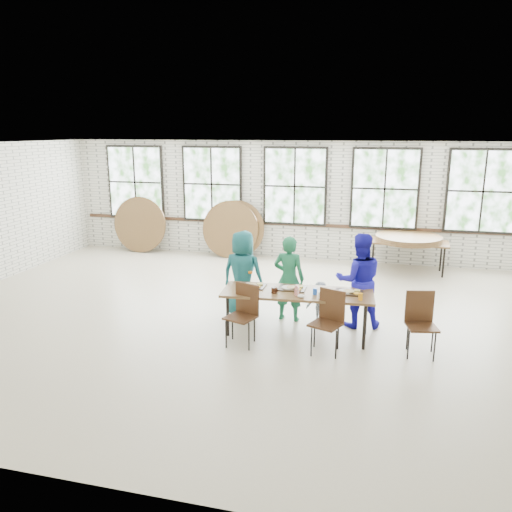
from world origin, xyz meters
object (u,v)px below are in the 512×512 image
(dining_table, at_px, (297,295))
(storage_table, at_px, (408,244))
(chair_near_right, at_px, (329,316))
(chair_near_left, at_px, (244,309))

(dining_table, xyz_separation_m, storage_table, (1.89, 4.32, -0.00))
(chair_near_right, distance_m, storage_table, 4.98)
(chair_near_left, bearing_deg, storage_table, 80.92)
(chair_near_right, height_order, storage_table, chair_near_right)
(chair_near_left, xyz_separation_m, chair_near_right, (1.31, 0.03, 0.00))
(dining_table, bearing_deg, storage_table, 62.17)
(storage_table, bearing_deg, chair_near_right, -102.44)
(chair_near_left, distance_m, chair_near_right, 1.31)
(dining_table, relative_size, chair_near_left, 2.58)
(storage_table, bearing_deg, chair_near_left, -115.61)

